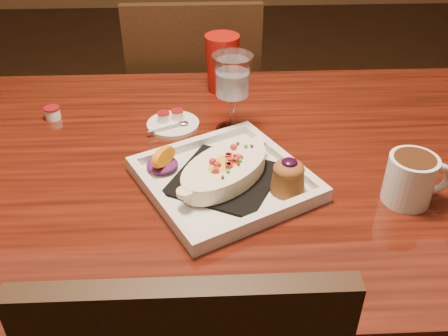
{
  "coord_description": "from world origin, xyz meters",
  "views": [
    {
      "loc": [
        0.03,
        -0.88,
        1.35
      ],
      "look_at": [
        0.07,
        -0.06,
        0.77
      ],
      "focal_mm": 40.0,
      "sensor_mm": 36.0,
      "label": 1
    }
  ],
  "objects_px": {
    "table": "(194,196)",
    "goblet": "(232,80)",
    "plate": "(229,175)",
    "coffee_mug": "(412,177)",
    "chair_far": "(196,116)",
    "red_tumbler": "(222,63)",
    "saucer": "(172,123)"
  },
  "relations": [
    {
      "from": "table",
      "to": "goblet",
      "type": "height_order",
      "value": "goblet"
    },
    {
      "from": "chair_far",
      "to": "goblet",
      "type": "relative_size",
      "value": 4.93
    },
    {
      "from": "plate",
      "to": "coffee_mug",
      "type": "bearing_deg",
      "value": -37.8
    },
    {
      "from": "saucer",
      "to": "plate",
      "type": "bearing_deg",
      "value": -62.87
    },
    {
      "from": "plate",
      "to": "table",
      "type": "bearing_deg",
      "value": 101.4
    },
    {
      "from": "red_tumbler",
      "to": "table",
      "type": "bearing_deg",
      "value": -103.03
    },
    {
      "from": "plate",
      "to": "goblet",
      "type": "xyz_separation_m",
      "value": [
        0.02,
        0.21,
        0.1
      ]
    },
    {
      "from": "table",
      "to": "coffee_mug",
      "type": "xyz_separation_m",
      "value": [
        0.41,
        -0.15,
        0.15
      ]
    },
    {
      "from": "goblet",
      "to": "chair_far",
      "type": "bearing_deg",
      "value": 100.14
    },
    {
      "from": "table",
      "to": "coffee_mug",
      "type": "bearing_deg",
      "value": -20.03
    },
    {
      "from": "chair_far",
      "to": "saucer",
      "type": "xyz_separation_m",
      "value": [
        -0.05,
        -0.48,
        0.25
      ]
    },
    {
      "from": "saucer",
      "to": "goblet",
      "type": "bearing_deg",
      "value": -13.06
    },
    {
      "from": "plate",
      "to": "goblet",
      "type": "height_order",
      "value": "goblet"
    },
    {
      "from": "red_tumbler",
      "to": "saucer",
      "type": "bearing_deg",
      "value": -124.0
    },
    {
      "from": "table",
      "to": "goblet",
      "type": "distance_m",
      "value": 0.27
    },
    {
      "from": "goblet",
      "to": "red_tumbler",
      "type": "height_order",
      "value": "goblet"
    },
    {
      "from": "table",
      "to": "saucer",
      "type": "height_order",
      "value": "saucer"
    },
    {
      "from": "saucer",
      "to": "red_tumbler",
      "type": "bearing_deg",
      "value": 56.0
    },
    {
      "from": "red_tumbler",
      "to": "plate",
      "type": "bearing_deg",
      "value": -90.54
    },
    {
      "from": "table",
      "to": "chair_far",
      "type": "distance_m",
      "value": 0.65
    },
    {
      "from": "coffee_mug",
      "to": "red_tumbler",
      "type": "xyz_separation_m",
      "value": [
        -0.33,
        0.49,
        0.02
      ]
    },
    {
      "from": "table",
      "to": "red_tumbler",
      "type": "bearing_deg",
      "value": 76.97
    },
    {
      "from": "table",
      "to": "chair_far",
      "type": "bearing_deg",
      "value": 90.0
    },
    {
      "from": "chair_far",
      "to": "red_tumbler",
      "type": "height_order",
      "value": "chair_far"
    },
    {
      "from": "chair_far",
      "to": "saucer",
      "type": "height_order",
      "value": "chair_far"
    },
    {
      "from": "chair_far",
      "to": "coffee_mug",
      "type": "relative_size",
      "value": 7.24
    },
    {
      "from": "chair_far",
      "to": "goblet",
      "type": "xyz_separation_m",
      "value": [
        0.09,
        -0.51,
        0.37
      ]
    },
    {
      "from": "table",
      "to": "goblet",
      "type": "bearing_deg",
      "value": 52.08
    },
    {
      "from": "goblet",
      "to": "red_tumbler",
      "type": "relative_size",
      "value": 1.26
    },
    {
      "from": "chair_far",
      "to": "goblet",
      "type": "height_order",
      "value": "goblet"
    },
    {
      "from": "plate",
      "to": "red_tumbler",
      "type": "bearing_deg",
      "value": 61.6
    },
    {
      "from": "goblet",
      "to": "red_tumbler",
      "type": "xyz_separation_m",
      "value": [
        -0.01,
        0.22,
        -0.06
      ]
    }
  ]
}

